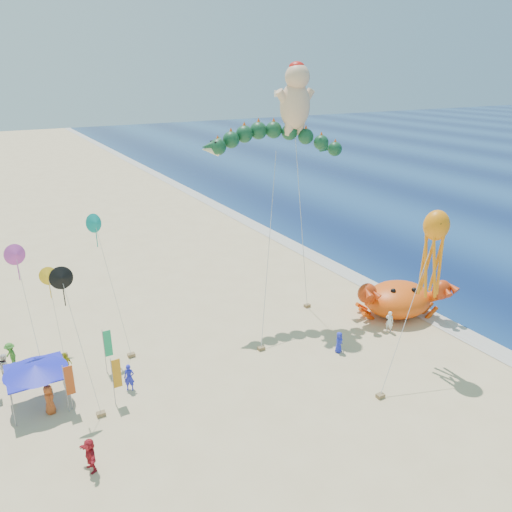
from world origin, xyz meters
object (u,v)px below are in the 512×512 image
Objects in this scene: dragon_kite at (274,144)px; octopus_kite at (433,247)px; cherub_kite at (296,97)px; canopy_blue at (35,369)px; crab_inflatable at (399,298)px.

dragon_kite reaches higher than octopus_kite.
canopy_blue is (-20.82, -4.12, -14.68)m from cherub_kite.
dragon_kite is 22.74m from canopy_blue.
cherub_kite is (1.58, -0.40, 3.43)m from dragon_kite.
cherub_kite is 15.09m from octopus_kite.
crab_inflatable is at bearing -4.34° from canopy_blue.
dragon_kite is at bearing 140.89° from crab_inflatable.
crab_inflatable is 0.72× the size of octopus_kite.
octopus_kite is at bearing -121.55° from crab_inflatable.
dragon_kite is 1.39× the size of octopus_kite.
crab_inflatable is at bearing -39.11° from dragon_kite.
cherub_kite reaches higher than dragon_kite.
crab_inflatable is at bearing 58.45° from octopus_kite.
cherub_kite is 25.81m from canopy_blue.
dragon_kite is (-8.12, 6.60, 12.20)m from crab_inflatable.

